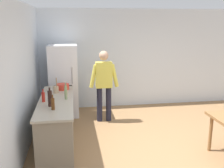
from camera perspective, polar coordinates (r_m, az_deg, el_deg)
The scene contains 12 objects.
ground_plane at distance 4.90m, azimuth 12.61°, elevation -15.19°, with size 14.00×14.00×0.00m, color #936D47.
wall_back at distance 7.24m, azimuth 4.54°, elevation 5.70°, with size 6.40×0.12×2.70m, color silver.
wall_left at distance 4.39m, azimuth -20.92°, elevation -0.23°, with size 0.12×5.60×2.70m, color silver.
kitchen_counter at distance 5.14m, azimuth -12.10°, elevation -8.18°, with size 0.64×2.20×0.90m.
refrigerator at distance 6.54m, azimuth -10.71°, elevation 0.66°, with size 0.70×0.67×1.80m.
person at distance 6.02m, azimuth -1.82°, elevation 0.56°, with size 0.70×0.22×1.70m.
cooking_pot at distance 5.71m, azimuth -10.93°, elevation -0.59°, with size 0.40×0.28×0.12m.
utensil_jar at distance 5.44m, azimuth -12.38°, elevation -1.15°, with size 0.11×0.11×0.32m.
bottle_wine_dark at distance 4.58m, azimuth -13.65°, elevation -3.13°, with size 0.08×0.08×0.34m.
bottle_vinegar_tall at distance 4.95m, azimuth -10.26°, elevation -1.82°, with size 0.06×0.06×0.32m.
bottle_beer_brown at distance 4.41m, azimuth -13.05°, elevation -4.28°, with size 0.06×0.06×0.26m.
bottle_sauce_red at distance 4.89m, azimuth -15.06°, elevation -2.76°, with size 0.06×0.06×0.24m.
Camera 1 is at (-1.66, -3.98, 2.32)m, focal length 41.02 mm.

